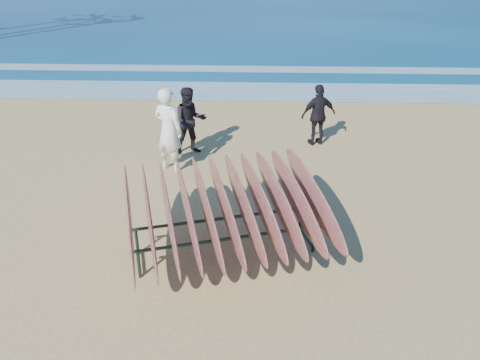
{
  "coord_description": "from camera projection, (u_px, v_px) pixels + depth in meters",
  "views": [
    {
      "loc": [
        0.31,
        -6.82,
        4.76
      ],
      "look_at": [
        0.0,
        0.8,
        0.95
      ],
      "focal_mm": 35.0,
      "sensor_mm": 36.0,
      "label": 1
    }
  ],
  "objects": [
    {
      "name": "person_dark_b",
      "position": [
        318.0,
        115.0,
        12.24
      ],
      "size": [
        1.03,
        0.68,
        1.62
      ],
      "primitive_type": "imported",
      "rotation": [
        0.0,
        0.0,
        3.47
      ],
      "color": "black",
      "rests_on": "ground"
    },
    {
      "name": "surfboard_rack",
      "position": [
        225.0,
        207.0,
        7.71
      ],
      "size": [
        3.88,
        3.74,
        1.47
      ],
      "rotation": [
        0.0,
        0.0,
        0.28
      ],
      "color": "#1C2D24",
      "rests_on": "ground"
    },
    {
      "name": "ground",
      "position": [
        238.0,
        248.0,
        8.23
      ],
      "size": [
        120.0,
        120.0,
        0.0
      ],
      "primitive_type": "plane",
      "color": "tan",
      "rests_on": "ground"
    },
    {
      "name": "person_dark_a",
      "position": [
        190.0,
        121.0,
        11.69
      ],
      "size": [
        1.0,
        0.89,
        1.71
      ],
      "primitive_type": "imported",
      "rotation": [
        0.0,
        0.0,
        0.34
      ],
      "color": "black",
      "rests_on": "ground"
    },
    {
      "name": "foam_far",
      "position": [
        252.0,
        69.0,
        20.29
      ],
      "size": [
        160.0,
        160.0,
        0.0
      ],
      "primitive_type": "plane",
      "color": "white",
      "rests_on": "ground"
    },
    {
      "name": "foam_near",
      "position": [
        250.0,
        91.0,
        17.17
      ],
      "size": [
        160.0,
        160.0,
        0.0
      ],
      "primitive_type": "plane",
      "color": "white",
      "rests_on": "ground"
    },
    {
      "name": "person_white",
      "position": [
        168.0,
        130.0,
        10.72
      ],
      "size": [
        0.86,
        0.76,
        1.98
      ],
      "primitive_type": "imported",
      "rotation": [
        0.0,
        0.0,
        2.66
      ],
      "color": "white",
      "rests_on": "ground"
    }
  ]
}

